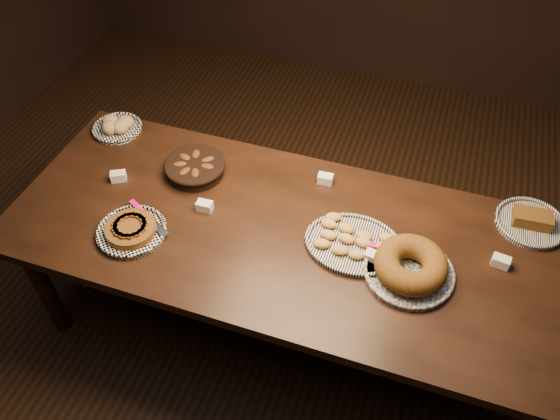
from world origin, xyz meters
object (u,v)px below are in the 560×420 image
(madeleine_platter, at_px, (353,243))
(bundt_cake_plate, at_px, (410,267))
(buffet_table, at_px, (280,241))
(apple_tart_plate, at_px, (131,230))

(madeleine_platter, xyz_separation_m, bundt_cake_plate, (0.25, -0.07, 0.03))
(buffet_table, distance_m, bundt_cake_plate, 0.58)
(bundt_cake_plate, bearing_deg, apple_tart_plate, -178.39)
(bundt_cake_plate, bearing_deg, madeleine_platter, 156.72)
(buffet_table, relative_size, apple_tart_plate, 7.70)
(apple_tart_plate, relative_size, bundt_cake_plate, 0.82)
(bundt_cake_plate, bearing_deg, buffet_table, 167.74)
(buffet_table, xyz_separation_m, apple_tart_plate, (-0.60, -0.22, 0.10))
(apple_tart_plate, bearing_deg, buffet_table, -3.90)
(apple_tart_plate, distance_m, bundt_cake_plate, 1.17)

